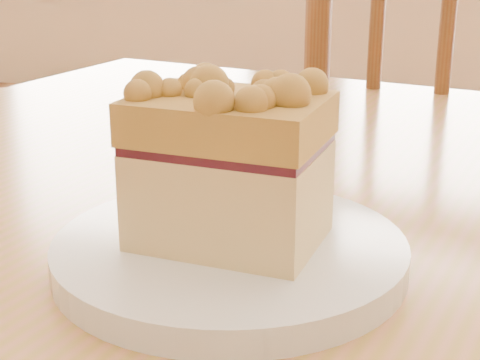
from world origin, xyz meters
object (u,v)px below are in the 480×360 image
object	(u,v)px
plate	(230,254)
cake_slice	(228,159)
cafe_table_main	(437,281)
cafe_chair_main	(442,223)

from	to	relation	value
plate	cake_slice	xyz separation A→B (m)	(-0.00, 0.00, 0.07)
cafe_table_main	plate	size ratio (longest dim) A/B	6.41
cafe_chair_main	cake_slice	xyz separation A→B (m)	(-0.18, -0.76, 0.33)
cafe_table_main	plate	distance (m)	0.26
cafe_chair_main	cake_slice	world-z (taller)	cafe_chair_main
cafe_chair_main	plate	size ratio (longest dim) A/B	4.21
cafe_chair_main	cake_slice	bearing A→B (deg)	86.50
cafe_chair_main	plate	distance (m)	0.82
cafe_table_main	plate	bearing A→B (deg)	-112.85
plate	cake_slice	world-z (taller)	cake_slice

